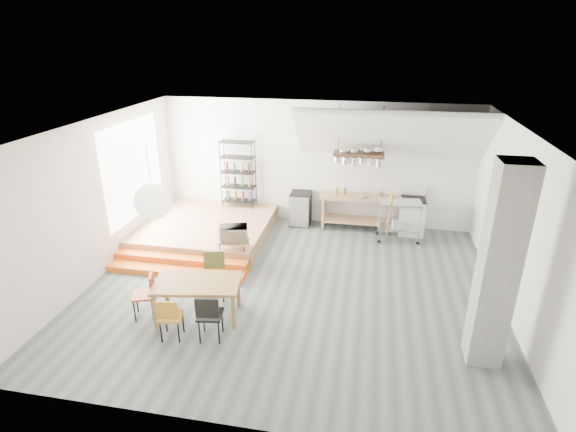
% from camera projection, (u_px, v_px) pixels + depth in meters
% --- Properties ---
extents(floor, '(8.00, 8.00, 0.00)m').
position_uv_depth(floor, '(291.00, 287.00, 9.00)').
color(floor, '#4A5456').
rests_on(floor, ground).
extents(wall_back, '(8.00, 0.04, 3.20)m').
position_uv_depth(wall_back, '(316.00, 164.00, 11.57)').
color(wall_back, silver).
rests_on(wall_back, ground).
extents(wall_left, '(0.04, 7.00, 3.20)m').
position_uv_depth(wall_left, '(97.00, 200.00, 9.08)').
color(wall_left, silver).
rests_on(wall_left, ground).
extents(wall_right, '(0.04, 7.00, 3.20)m').
position_uv_depth(wall_right, '(520.00, 230.00, 7.70)').
color(wall_right, silver).
rests_on(wall_right, ground).
extents(ceiling, '(8.00, 7.00, 0.02)m').
position_uv_depth(ceiling, '(292.00, 128.00, 7.78)').
color(ceiling, white).
rests_on(ceiling, wall_back).
extents(slope_ceiling, '(4.40, 1.44, 1.32)m').
position_uv_depth(slope_ceiling, '(391.00, 135.00, 10.35)').
color(slope_ceiling, white).
rests_on(slope_ceiling, wall_back).
extents(window_pane, '(0.02, 2.50, 2.20)m').
position_uv_depth(window_pane, '(134.00, 170.00, 10.36)').
color(window_pane, white).
rests_on(window_pane, wall_left).
extents(platform, '(3.00, 3.00, 0.40)m').
position_uv_depth(platform, '(207.00, 229.00, 11.17)').
color(platform, '#9E6F4F').
rests_on(platform, ground).
extents(step_lower, '(3.00, 0.35, 0.13)m').
position_uv_depth(step_lower, '(175.00, 272.00, 9.45)').
color(step_lower, orange).
rests_on(step_lower, ground).
extents(step_upper, '(3.00, 0.35, 0.27)m').
position_uv_depth(step_upper, '(181.00, 261.00, 9.74)').
color(step_upper, orange).
rests_on(step_upper, ground).
extents(concrete_column, '(0.50, 0.50, 3.20)m').
position_uv_depth(concrete_column, '(498.00, 268.00, 6.46)').
color(concrete_column, gray).
rests_on(concrete_column, ground).
extents(kitchen_counter, '(1.80, 0.60, 0.91)m').
position_uv_depth(kitchen_counter, '(356.00, 206.00, 11.43)').
color(kitchen_counter, '#9E6F4F').
rests_on(kitchen_counter, ground).
extents(stove, '(0.60, 0.60, 1.18)m').
position_uv_depth(stove, '(412.00, 216.00, 11.25)').
color(stove, white).
rests_on(stove, ground).
extents(pot_rack, '(1.20, 0.50, 1.43)m').
position_uv_depth(pot_rack, '(360.00, 157.00, 10.71)').
color(pot_rack, '#3C2518').
rests_on(pot_rack, ceiling).
extents(wire_shelving, '(0.88, 0.38, 1.80)m').
position_uv_depth(wire_shelving, '(238.00, 173.00, 11.74)').
color(wire_shelving, black).
rests_on(wire_shelving, platform).
extents(microwave_shelf, '(0.60, 0.40, 0.16)m').
position_uv_depth(microwave_shelf, '(234.00, 241.00, 9.71)').
color(microwave_shelf, '#9E6F4F').
rests_on(microwave_shelf, platform).
extents(paper_lantern, '(0.60, 0.60, 0.60)m').
position_uv_depth(paper_lantern, '(153.00, 202.00, 7.27)').
color(paper_lantern, white).
rests_on(paper_lantern, ceiling).
extents(dining_table, '(1.61, 1.08, 0.71)m').
position_uv_depth(dining_table, '(197.00, 286.00, 7.86)').
color(dining_table, brown).
rests_on(dining_table, ground).
extents(chair_mustard, '(0.41, 0.41, 0.80)m').
position_uv_depth(chair_mustard, '(169.00, 315.00, 7.30)').
color(chair_mustard, '#B0761E').
rests_on(chair_mustard, ground).
extents(chair_black, '(0.45, 0.45, 0.87)m').
position_uv_depth(chair_black, '(209.00, 314.00, 7.27)').
color(chair_black, black).
rests_on(chair_black, ground).
extents(chair_olive, '(0.51, 0.51, 0.91)m').
position_uv_depth(chair_olive, '(214.00, 271.00, 8.52)').
color(chair_olive, brown).
rests_on(chair_olive, ground).
extents(chair_red, '(0.49, 0.49, 0.83)m').
position_uv_depth(chair_red, '(147.00, 291.00, 7.93)').
color(chair_red, '#BD371B').
rests_on(chair_red, ground).
extents(rolling_cart, '(1.05, 0.65, 0.99)m').
position_uv_depth(rolling_cart, '(399.00, 215.00, 10.83)').
color(rolling_cart, silver).
rests_on(rolling_cart, ground).
extents(mini_fridge, '(0.52, 0.52, 0.89)m').
position_uv_depth(mini_fridge, '(301.00, 209.00, 11.79)').
color(mini_fridge, black).
rests_on(mini_fridge, ground).
extents(microwave, '(0.69, 0.56, 0.33)m').
position_uv_depth(microwave, '(234.00, 234.00, 9.64)').
color(microwave, beige).
rests_on(microwave, microwave_shelf).
extents(bowl, '(0.26, 0.26, 0.05)m').
position_uv_depth(bowl, '(364.00, 196.00, 11.24)').
color(bowl, silver).
rests_on(bowl, kitchen_counter).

